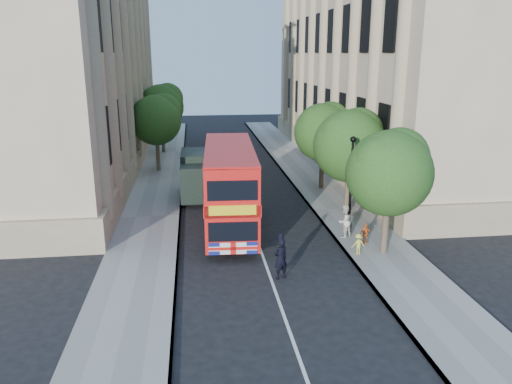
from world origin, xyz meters
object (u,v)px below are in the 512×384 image
object	(u,v)px
police_constable	(281,259)
woman_pedestrian	(344,221)
lamp_post	(351,189)
double_decker_bus	(230,185)
box_van	(198,177)

from	to	relation	value
police_constable	woman_pedestrian	world-z (taller)	woman_pedestrian
lamp_post	woman_pedestrian	size ratio (longest dim) A/B	2.97
double_decker_bus	police_constable	distance (m)	7.01
police_constable	woman_pedestrian	distance (m)	5.85
double_decker_bus	box_van	bearing A→B (deg)	107.71
double_decker_bus	box_van	distance (m)	6.55
box_van	woman_pedestrian	size ratio (longest dim) A/B	3.05
lamp_post	police_constable	distance (m)	6.97
double_decker_bus	woman_pedestrian	bearing A→B (deg)	-20.18
double_decker_bus	woman_pedestrian	world-z (taller)	double_decker_bus
lamp_post	police_constable	world-z (taller)	lamp_post
police_constable	box_van	bearing A→B (deg)	-99.59
police_constable	lamp_post	bearing A→B (deg)	-156.55
box_van	police_constable	world-z (taller)	box_van
box_van	police_constable	bearing A→B (deg)	-74.86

